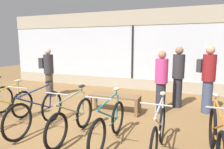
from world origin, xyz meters
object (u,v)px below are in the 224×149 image
Objects in this scene: bicycle_right at (159,132)px; customer_mid_floor at (48,71)px; bicycle_center at (72,119)px; display_bench at (115,98)px; customer_by_window at (161,81)px; customer_near_rack at (208,77)px; bicycle_left at (5,109)px; bicycle_far_right at (216,138)px; customer_near_bench at (178,76)px; bicycle_center_left at (37,112)px; bicycle_center_right at (109,124)px.

customer_mid_floor reaches higher than bicycle_right.
bicycle_center is 1.21× the size of display_bench.
bicycle_right is 1.00× the size of customer_by_window.
display_bench is 0.77× the size of customer_near_rack.
customer_mid_floor is at bearing 106.47° from bicycle_left.
bicycle_center is 2.60m from bicycle_far_right.
customer_near_bench is at bearing 105.02° from bicycle_far_right.
customer_near_bench reaches higher than bicycle_center_left.
bicycle_far_right is at bearing -61.36° from customer_by_window.
customer_by_window reaches higher than bicycle_far_right.
bicycle_right is at bearing -109.59° from customer_near_rack.
bicycle_far_right reaches higher than bicycle_center.
customer_near_rack is (4.39, 2.60, 0.61)m from bicycle_left.
bicycle_center is 3.41m from customer_near_bench.
bicycle_center is at bearing -44.26° from customer_mid_floor.
display_bench is 0.83× the size of customer_by_window.
display_bench is (0.28, 1.71, 0.02)m from bicycle_center.
bicycle_left is 0.98× the size of customer_near_bench.
customer_by_window is (3.22, 2.19, 0.51)m from bicycle_left.
bicycle_far_right is at bearing -90.80° from customer_near_rack.
bicycle_left is at bearing -179.50° from bicycle_right.
bicycle_center_right is at bearing -0.69° from bicycle_center_left.
customer_by_window is at bearing 34.19° from bicycle_left.
customer_by_window is at bearing 118.64° from bicycle_far_right.
customer_mid_floor is (-2.77, 0.72, 0.53)m from display_bench.
bicycle_left is at bearing -149.33° from customer_near_rack.
bicycle_left is 1.04× the size of bicycle_center.
bicycle_right is (1.72, -0.03, 0.02)m from bicycle_center.
customer_near_bench reaches higher than customer_mid_floor.
bicycle_far_right is 2.42m from customer_by_window.
display_bench is (2.04, 1.77, 0.01)m from bicycle_left.
bicycle_center is at bearing -135.95° from customer_near_rack.
customer_near_rack is 0.81m from customer_near_bench.
bicycle_center is at bearing -123.73° from customer_near_bench.
customer_by_window is (1.46, 2.13, 0.52)m from bicycle_center.
bicycle_center_right is 1.80m from bicycle_far_right.
bicycle_center is 0.93× the size of bicycle_far_right.
customer_near_rack is at bearing 19.58° from display_bench.
customer_near_rack is at bearing -17.62° from customer_near_bench.
bicycle_far_right is at bearing 5.30° from bicycle_right.
bicycle_center_left reaches higher than bicycle_far_right.
bicycle_right is at bearing -30.29° from customer_mid_floor.
bicycle_left is 5.14m from customer_near_rack.
bicycle_center_right is at bearing -125.83° from customer_near_rack.
bicycle_center is at bearing -178.82° from bicycle_far_right.
bicycle_center_left is 1.06× the size of bicycle_center.
bicycle_center_right is 3.20m from customer_near_rack.
bicycle_center_right is at bearing -110.95° from customer_near_bench.
bicycle_center_left is 1.70m from bicycle_center_right.
bicycle_left is at bearing -178.62° from bicycle_center_right.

